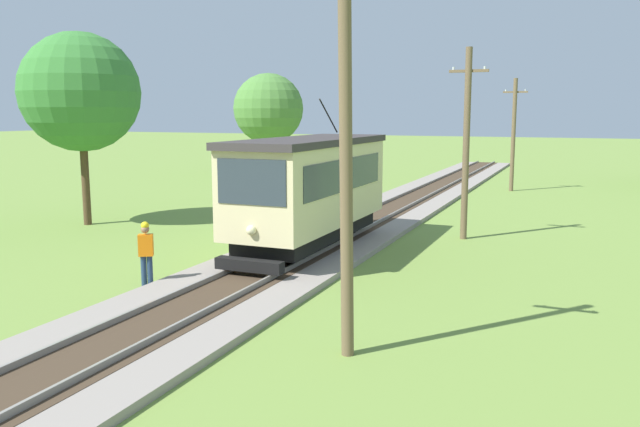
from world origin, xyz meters
name	(u,v)px	position (x,y,z in m)	size (l,w,h in m)	color
red_tram	(310,188)	(0.00, 19.83, 2.19)	(2.60, 8.54, 4.79)	beige
utility_pole_near_tram	(346,153)	(4.32, 11.59, 3.91)	(1.40, 0.58, 7.63)	brown
utility_pole_mid	(466,143)	(4.32, 24.10, 3.57)	(1.40, 0.39, 6.94)	brown
utility_pole_far	(513,134)	(4.32, 39.99, 3.42)	(1.40, 0.49, 6.64)	brown
track_worker	(146,251)	(-2.33, 14.22, 0.98)	(0.45, 0.40, 1.78)	navy
tree_right_near	(268,109)	(-13.71, 43.46, 4.95)	(5.21, 5.21, 7.56)	#4C3823
tree_right_far	(80,92)	(-10.78, 21.18, 5.45)	(4.83, 4.83, 7.88)	#4C3823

